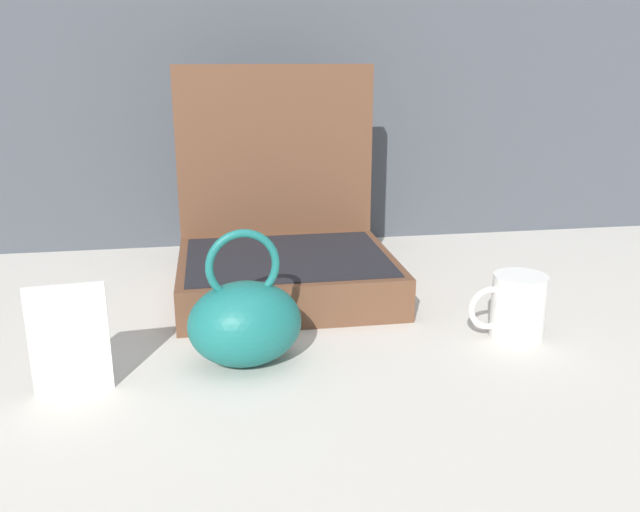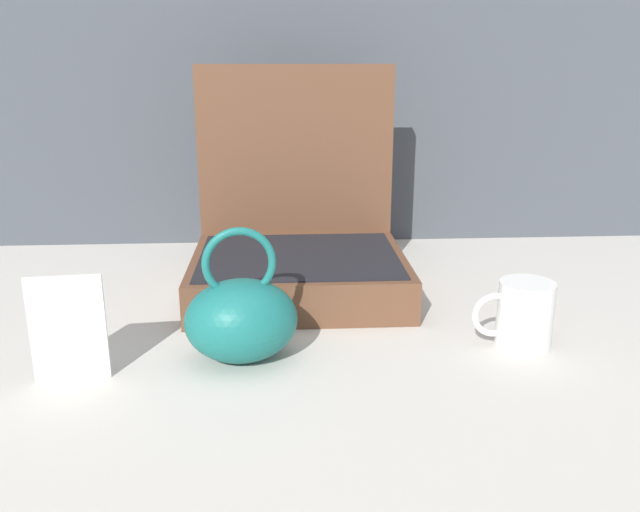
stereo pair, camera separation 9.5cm
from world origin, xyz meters
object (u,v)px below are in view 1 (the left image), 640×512
open_suitcase (284,244)px  info_card_left (69,339)px  teal_pouch_handbag (245,321)px  coffee_mug (517,306)px

open_suitcase → info_card_left: size_ratio=2.74×
open_suitcase → teal_pouch_handbag: (-0.09, -0.30, -0.02)m
teal_pouch_handbag → info_card_left: (-0.22, -0.05, 0.01)m
open_suitcase → info_card_left: 0.47m
teal_pouch_handbag → info_card_left: teal_pouch_handbag is taller
teal_pouch_handbag → info_card_left: size_ratio=1.33×
coffee_mug → info_card_left: bearing=-173.7°
coffee_mug → open_suitcase: bearing=138.9°
open_suitcase → info_card_left: open_suitcase is taller
info_card_left → coffee_mug: bearing=0.7°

